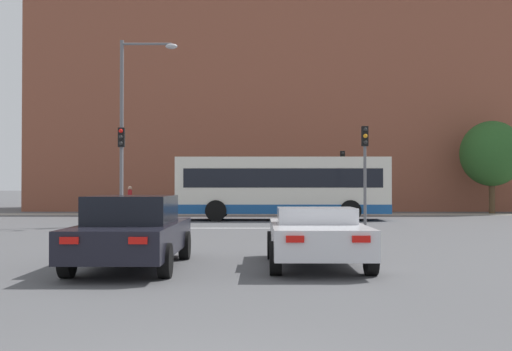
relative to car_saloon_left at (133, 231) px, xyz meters
name	(u,v)px	position (x,y,z in m)	size (l,w,h in m)	color
stop_line_strip	(244,228)	(2.01, 12.16, -0.75)	(7.45, 0.30, 0.01)	silver
far_pavement	(249,214)	(2.01, 24.19, -0.74)	(68.28, 2.50, 0.01)	gray
brick_civic_building	(304,92)	(5.85, 33.04, 7.72)	(37.63, 10.43, 22.98)	brown
car_saloon_left	(133,231)	(0.00, 0.00, 0.00)	(2.02, 4.86, 1.47)	black
car_roadster_right	(317,236)	(3.79, 0.25, -0.11)	(2.02, 4.31, 1.22)	silver
bus_crossing_lead	(282,187)	(3.71, 18.11, 0.88)	(10.17, 2.76, 3.04)	silver
traffic_light_near_left	(121,160)	(-3.08, 13.16, 1.99)	(0.26, 0.31, 4.07)	slate
traffic_light_near_right	(365,159)	(6.83, 12.51, 1.99)	(0.26, 0.31, 4.06)	slate
traffic_light_far_right	(343,171)	(7.33, 23.21, 1.73)	(0.26, 0.31, 3.65)	slate
street_lamp_junction	(131,113)	(-2.77, 13.62, 3.99)	(2.41, 0.36, 7.77)	slate
pedestrian_waiting	(289,198)	(4.27, 23.34, 0.22)	(0.26, 0.42, 1.67)	black
pedestrian_walking_east	(256,197)	(2.44, 24.26, 0.27)	(0.45, 0.33, 1.73)	#333851
pedestrian_walking_west	(130,198)	(-5.00, 24.49, 0.22)	(0.27, 0.43, 1.66)	#333851
tree_by_building	(492,154)	(16.60, 25.49, 2.85)	(3.74, 3.74, 5.58)	#4C3823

